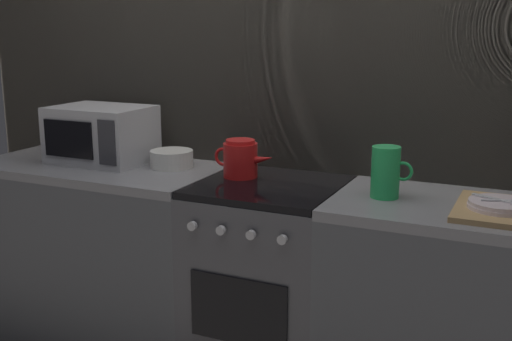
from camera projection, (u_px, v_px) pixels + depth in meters
back_wall at (298, 104)px, 2.86m from camera, size 3.60×0.05×2.40m
counter_left at (103, 253)px, 3.12m from camera, size 1.20×0.60×0.90m
stove_unit at (269, 283)px, 2.75m from camera, size 0.60×0.63×0.90m
counter_right at (486, 323)px, 2.38m from camera, size 1.20×0.60×0.90m
microwave at (101, 134)px, 3.04m from camera, size 0.46×0.35×0.27m
kettle at (241, 159)px, 2.74m from camera, size 0.28×0.15×0.17m
mixing_bowl at (172, 159)px, 2.94m from camera, size 0.20×0.20×0.08m
pitcher at (386, 172)px, 2.41m from camera, size 0.16×0.11×0.20m
dish_pile at (499, 208)px, 2.23m from camera, size 0.30×0.40×0.06m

